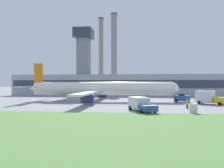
{
  "coord_description": "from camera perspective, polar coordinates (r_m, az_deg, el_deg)",
  "views": [
    {
      "loc": [
        6.5,
        -49.79,
        4.32
      ],
      "look_at": [
        0.67,
        1.81,
        4.18
      ],
      "focal_mm": 35.0,
      "sensor_mm": 36.0,
      "label": 1
    }
  ],
  "objects": [
    {
      "name": "ground_crew_person",
      "position": [
        39.85,
        19.06,
        -4.84
      ],
      "size": [
        0.47,
        0.47,
        1.67
      ],
      "color": "#23283D",
      "rests_on": "ground_plane"
    },
    {
      "name": "terminal_building",
      "position": [
        80.94,
        1.08,
        0.34
      ],
      "size": [
        77.55,
        12.01,
        24.93
      ],
      "color": "#9EA3AD",
      "rests_on": "ground_plane"
    },
    {
      "name": "airplane",
      "position": [
        52.38,
        -3.32,
        -1.31
      ],
      "size": [
        36.24,
        34.68,
        9.28
      ],
      "color": "white",
      "rests_on": "ground_plane"
    },
    {
      "name": "pushback_tug",
      "position": [
        52.45,
        17.71,
        -3.56
      ],
      "size": [
        3.7,
        3.0,
        2.04
      ],
      "color": "#2D4C93",
      "rests_on": "ground_plane"
    },
    {
      "name": "smokestack_left",
      "position": [
        118.83,
        -2.9,
        7.75
      ],
      "size": [
        2.79,
        2.79,
        39.81
      ],
      "color": "gray",
      "rests_on": "ground_plane"
    },
    {
      "name": "fuel_truck",
      "position": [
        49.56,
        23.89,
        -3.29
      ],
      "size": [
        5.92,
        4.99,
        2.79
      ],
      "color": "yellow",
      "rests_on": "ground_plane"
    },
    {
      "name": "smokestack_right",
      "position": [
        117.23,
        0.53,
        8.33
      ],
      "size": [
        3.5,
        3.5,
        41.67
      ],
      "color": "gray",
      "rests_on": "ground_plane"
    },
    {
      "name": "traffic_cone_near_nose",
      "position": [
        43.73,
        10.21,
        -5.15
      ],
      "size": [
        0.65,
        0.65,
        0.6
      ],
      "color": "black",
      "rests_on": "ground_plane"
    },
    {
      "name": "utility_cabinet",
      "position": [
        33.8,
        20.43,
        -6.03
      ],
      "size": [
        1.06,
        0.77,
        1.36
      ],
      "color": "silver",
      "rests_on": "ground_plane"
    },
    {
      "name": "baggage_truck",
      "position": [
        34.5,
        7.51,
        -5.26
      ],
      "size": [
        4.5,
        6.67,
        2.13
      ],
      "color": "#2D4C93",
      "rests_on": "ground_plane"
    },
    {
      "name": "grass_strip",
      "position": [
        15.4,
        -19.61,
        -16.04
      ],
      "size": [
        240.0,
        37.0,
        0.06
      ],
      "color": "#5B8942",
      "rests_on": "ground_plane"
    },
    {
      "name": "ground_plane",
      "position": [
        50.4,
        -0.99,
        -4.76
      ],
      "size": [
        400.0,
        400.0,
        0.0
      ],
      "primitive_type": "plane",
      "color": "gray"
    }
  ]
}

